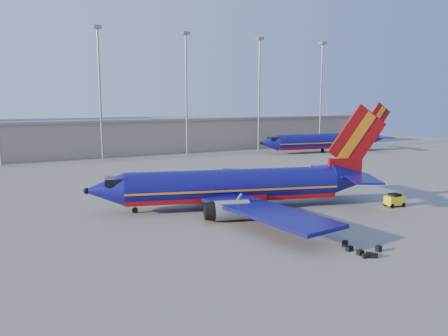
# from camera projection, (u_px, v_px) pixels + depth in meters

# --- Properties ---
(ground) EXTENTS (220.00, 220.00, 0.00)m
(ground) POSITION_uv_depth(u_px,v_px,m) (212.00, 200.00, 57.85)
(ground) COLOR slate
(ground) RESTS_ON ground
(terminal_building) EXTENTS (122.00, 16.00, 8.50)m
(terminal_building) POSITION_uv_depth(u_px,v_px,m) (152.00, 134.00, 112.77)
(terminal_building) COLOR #89725F
(terminal_building) RESTS_ON ground
(light_mast_row) EXTENTS (101.60, 1.60, 28.65)m
(light_mast_row) POSITION_uv_depth(u_px,v_px,m) (145.00, 80.00, 97.90)
(light_mast_row) COLOR gray
(light_mast_row) RESTS_ON ground
(aircraft_main) EXTENTS (36.62, 34.73, 12.69)m
(aircraft_main) POSITION_uv_depth(u_px,v_px,m) (239.00, 186.00, 53.38)
(aircraft_main) COLOR #0E0D66
(aircraft_main) RESTS_ON ground
(aircraft_second) EXTENTS (36.76, 14.23, 12.49)m
(aircraft_second) POSITION_uv_depth(u_px,v_px,m) (326.00, 141.00, 109.85)
(aircraft_second) COLOR #0E0D66
(aircraft_second) RESTS_ON ground
(baggage_tug) EXTENTS (2.43, 1.62, 1.65)m
(baggage_tug) POSITION_uv_depth(u_px,v_px,m) (395.00, 200.00, 54.34)
(baggage_tug) COLOR yellow
(baggage_tug) RESTS_ON ground
(luggage_pile) EXTENTS (2.78, 3.95, 0.53)m
(luggage_pile) POSITION_uv_depth(u_px,v_px,m) (361.00, 250.00, 38.11)
(luggage_pile) COLOR black
(luggage_pile) RESTS_ON ground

